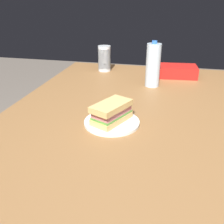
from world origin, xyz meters
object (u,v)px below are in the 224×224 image
Objects in this scene: paper_plate at (112,122)px; sandwich at (112,112)px; dining_table at (133,142)px; water_bottle_tall at (153,65)px; plastic_cup_stack at (104,58)px; chip_bag at (178,71)px.

sandwich is (0.00, 0.00, 0.05)m from paper_plate.
water_bottle_tall is (-0.51, 0.03, 0.19)m from dining_table.
paper_plate is 0.89× the size of water_bottle_tall.
plastic_cup_stack is (-0.76, -0.31, 0.16)m from dining_table.
plastic_cup_stack reaches higher than paper_plate.
chip_bag is at bearing 160.02° from paper_plate.
plastic_cup_stack is (-0.76, -0.22, 0.03)m from sandwich.
paper_plate is at bearing -178.52° from sandwich.
dining_table is 9.17× the size of sandwich.
sandwich is 0.53m from water_bottle_tall.
sandwich is (0.00, -0.09, 0.13)m from dining_table.
sandwich is at bearing -13.10° from water_bottle_tall.
water_bottle_tall is at bearing 176.74° from dining_table.
sandwich is at bearing -115.00° from chip_bag.
sandwich is at bearing 1.48° from paper_plate.
chip_bag is at bearing 166.61° from dining_table.
dining_table is at bearing 90.37° from sandwich.
chip_bag reaches higher than paper_plate.
water_bottle_tall reaches higher than paper_plate.
water_bottle_tall is (-0.51, 0.12, 0.11)m from paper_plate.
paper_plate is at bearing 16.44° from plastic_cup_stack.
water_bottle_tall is at bearing 53.76° from plastic_cup_stack.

